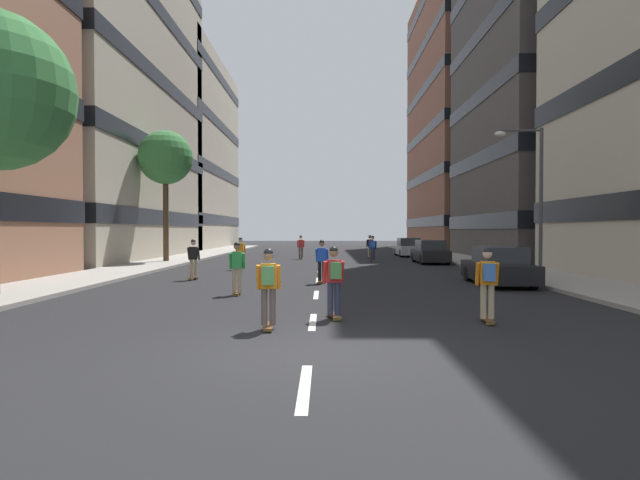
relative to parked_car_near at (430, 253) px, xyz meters
The scene contains 23 objects.
ground_plane 7.33m from the parked_car_near, 169.84° to the right, with size 137.34×137.34×0.00m, color black.
sidewalk_left 17.41m from the parked_car_near, behind, with size 3.53×62.95×0.14m, color #9E9991.
sidewalk_right 3.42m from the parked_car_near, 27.97° to the left, with size 3.53×62.95×0.14m, color #9E9991.
lane_markings 7.31m from the parked_car_near, behind, with size 0.16×52.20×0.01m.
building_left_mid 30.89m from the parked_car_near, 168.54° to the left, with size 17.54×23.83×25.69m.
building_left_far 40.35m from the parked_car_near, 135.53° to the left, with size 17.54×23.09×22.23m.
building_right_mid 23.23m from the parked_car_near, 22.75° to the left, with size 17.54×16.58×37.38m.
building_right_far 33.86m from the parked_car_near, 63.78° to the left, with size 17.54×22.36×30.98m.
parked_car_near is the anchor object (origin of this frame).
parked_car_mid 13.06m from the parked_car_near, 90.00° to the right, with size 1.82×4.40×1.52m.
parked_car_far 8.59m from the parked_car_near, 90.00° to the left, with size 1.82×4.40×1.52m.
street_tree_near 18.39m from the parked_car_near, behind, with size 3.51×3.51×8.54m.
streetlamp_right 11.53m from the parked_car_near, 78.23° to the right, with size 2.13×0.30×6.50m.
skater_0 21.49m from the parked_car_near, 98.23° to the right, with size 0.55×0.92×1.78m.
skater_1 16.84m from the parked_car_near, 138.49° to the right, with size 0.55×0.91×1.78m.
skater_2 18.98m from the parked_car_near, 121.21° to the right, with size 0.54×0.91×1.78m.
skater_3 21.80m from the parked_car_near, 107.81° to the right, with size 0.57×0.92×1.78m.
skater_4 23.55m from the parked_car_near, 110.19° to the right, with size 0.54×0.91×1.78m.
skater_5 9.82m from the parked_car_near, 151.91° to the left, with size 0.54×0.91×1.78m.
skater_6 3.90m from the parked_car_near, 157.61° to the left, with size 0.53×0.90×1.78m.
skater_7 14.38m from the parked_car_near, 119.19° to the right, with size 0.57×0.92×1.78m.
skater_8 12.72m from the parked_car_near, 154.56° to the right, with size 0.56×0.92×1.78m.
skater_9 6.80m from the parked_car_near, 119.95° to the left, with size 0.56×0.92×1.78m.
Camera 1 is at (0.27, -9.00, 2.18)m, focal length 28.54 mm.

